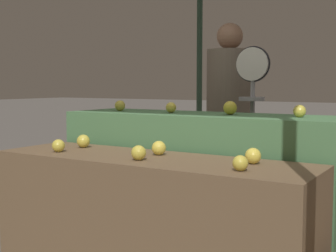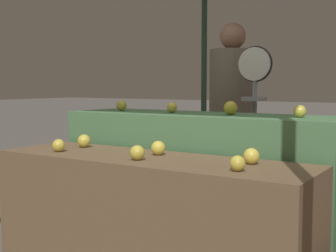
{
  "view_description": "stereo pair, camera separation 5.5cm",
  "coord_description": "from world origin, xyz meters",
  "views": [
    {
      "loc": [
        1.44,
        -2.14,
        1.2
      ],
      "look_at": [
        -0.06,
        0.3,
        0.95
      ],
      "focal_mm": 50.0,
      "sensor_mm": 36.0,
      "label": 1
    },
    {
      "loc": [
        1.49,
        -2.11,
        1.2
      ],
      "look_at": [
        -0.06,
        0.3,
        0.95
      ],
      "focal_mm": 50.0,
      "sensor_mm": 36.0,
      "label": 2
    }
  ],
  "objects": [
    {
      "name": "produce_scale",
      "position": [
        0.09,
        1.3,
        1.09
      ],
      "size": [
        0.28,
        0.2,
        1.5
      ],
      "color": "#99999E",
      "rests_on": "ground_plane"
    },
    {
      "name": "apple_front_4",
      "position": [
        -0.0,
        0.1,
        0.84
      ],
      "size": [
        0.08,
        0.08,
        0.08
      ],
      "primitive_type": "sphere",
      "color": "yellow",
      "rests_on": "display_counter_front"
    },
    {
      "name": "apple_back_3",
      "position": [
        0.66,
        0.6,
        1.05
      ],
      "size": [
        0.07,
        0.07,
        0.07
      ],
      "primitive_type": "sphere",
      "color": "gold",
      "rests_on": "display_counter_back"
    },
    {
      "name": "apple_front_5",
      "position": [
        0.57,
        0.1,
        0.84
      ],
      "size": [
        0.08,
        0.08,
        0.08
      ],
      "primitive_type": "sphere",
      "color": "yellow",
      "rests_on": "display_counter_front"
    },
    {
      "name": "display_counter_back",
      "position": [
        0.0,
        0.6,
        0.51
      ],
      "size": [
        1.87,
        0.55,
        1.01
      ],
      "primitive_type": "cube",
      "color": "#4C7A4C",
      "rests_on": "ground_plane"
    },
    {
      "name": "apple_back_2",
      "position": [
        0.22,
        0.61,
        1.05
      ],
      "size": [
        0.09,
        0.09,
        0.09
      ],
      "primitive_type": "sphere",
      "color": "gold",
      "rests_on": "display_counter_back"
    },
    {
      "name": "apple_back_0",
      "position": [
        -0.66,
        0.59,
        1.05
      ],
      "size": [
        0.08,
        0.08,
        0.08
      ],
      "primitive_type": "sphere",
      "color": "gold",
      "rests_on": "display_counter_back"
    },
    {
      "name": "apple_front_2",
      "position": [
        0.59,
        -0.12,
        0.84
      ],
      "size": [
        0.07,
        0.07,
        0.07
      ],
      "primitive_type": "sphere",
      "color": "gold",
      "rests_on": "display_counter_front"
    },
    {
      "name": "apple_front_1",
      "position": [
        0.01,
        -0.11,
        0.84
      ],
      "size": [
        0.08,
        0.08,
        0.08
      ],
      "primitive_type": "sphere",
      "color": "gold",
      "rests_on": "display_counter_front"
    },
    {
      "name": "apple_back_1",
      "position": [
        -0.22,
        0.59,
        1.05
      ],
      "size": [
        0.07,
        0.07,
        0.07
      ],
      "primitive_type": "sphere",
      "color": "yellow",
      "rests_on": "display_counter_back"
    },
    {
      "name": "display_counter_front",
      "position": [
        0.0,
        0.0,
        0.4
      ],
      "size": [
        1.87,
        0.55,
        0.8
      ],
      "primitive_type": "cube",
      "color": "brown",
      "rests_on": "ground_plane"
    },
    {
      "name": "apple_front_3",
      "position": [
        -0.59,
        0.11,
        0.84
      ],
      "size": [
        0.08,
        0.08,
        0.08
      ],
      "primitive_type": "sphere",
      "color": "gold",
      "rests_on": "display_counter_front"
    },
    {
      "name": "apple_front_0",
      "position": [
        -0.58,
        -0.12,
        0.84
      ],
      "size": [
        0.08,
        0.08,
        0.08
      ],
      "primitive_type": "sphere",
      "color": "gold",
      "rests_on": "display_counter_front"
    },
    {
      "name": "person_vendor_at_scale",
      "position": [
        -0.26,
        1.64,
        0.99
      ],
      "size": [
        0.5,
        0.5,
        1.74
      ],
      "rotation": [
        0.0,
        0.0,
        2.83
      ],
      "color": "#2D2D38",
      "rests_on": "ground_plane"
    }
  ]
}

